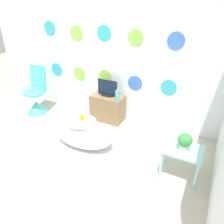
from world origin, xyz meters
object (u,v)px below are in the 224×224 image
(vase, at_px, (117,95))
(potted_plant_left, at_px, (185,141))
(tv, at_px, (107,89))
(bathtub, at_px, (83,133))
(chair, at_px, (36,99))

(vase, height_order, potted_plant_left, vase)
(tv, relative_size, potted_plant_left, 1.65)
(tv, distance_m, potted_plant_left, 1.74)
(bathtub, height_order, chair, chair)
(bathtub, relative_size, tv, 2.64)
(bathtub, height_order, tv, tv)
(chair, height_order, tv, chair)
(bathtub, relative_size, vase, 4.84)
(chair, xyz_separation_m, potted_plant_left, (2.91, -0.50, 0.27))
(chair, relative_size, tv, 2.45)
(vase, bearing_deg, bathtub, -106.09)
(bathtub, relative_size, potted_plant_left, 4.37)
(potted_plant_left, bearing_deg, bathtub, -179.84)
(tv, height_order, potted_plant_left, tv)
(vase, relative_size, potted_plant_left, 0.90)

